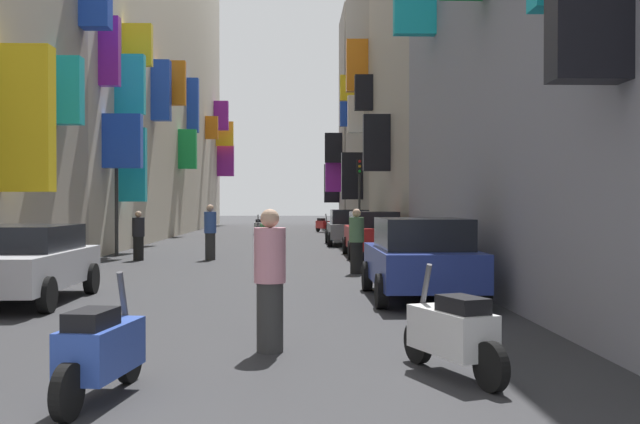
% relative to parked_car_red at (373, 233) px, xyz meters
% --- Properties ---
extents(ground_plane, '(140.00, 140.00, 0.00)m').
position_rel_parked_car_red_xyz_m(ground_plane, '(-3.98, 8.27, -0.79)').
color(ground_plane, '#2D2D30').
extents(building_left_mid_c, '(7.35, 27.73, 17.23)m').
position_rel_parked_car_red_xyz_m(building_left_mid_c, '(-11.97, 18.04, 7.83)').
color(building_left_mid_c, '#BCB29E').
rests_on(building_left_mid_c, ground).
extents(building_left_far, '(7.39, 6.36, 20.76)m').
position_rel_parked_car_red_xyz_m(building_left_far, '(-11.96, 35.09, 9.57)').
color(building_left_far, '#BCB29E').
rests_on(building_left_far, ground).
extents(building_right_mid_a, '(7.03, 13.02, 12.14)m').
position_rel_parked_car_red_xyz_m(building_right_mid_a, '(4.01, 5.38, 5.28)').
color(building_right_mid_a, '#9E9384').
rests_on(building_right_mid_a, ground).
extents(building_right_mid_b, '(7.14, 17.50, 16.95)m').
position_rel_parked_car_red_xyz_m(building_right_mid_b, '(4.01, 20.62, 7.68)').
color(building_right_mid_b, gray).
rests_on(building_right_mid_b, ground).
extents(building_right_far, '(7.35, 7.38, 16.73)m').
position_rel_parked_car_red_xyz_m(building_right_far, '(4.00, 34.59, 7.55)').
color(building_right_far, gray).
rests_on(building_right_far, ground).
extents(parked_car_red, '(1.83, 4.08, 1.51)m').
position_rel_parked_car_red_xyz_m(parked_car_red, '(0.00, 0.00, 0.00)').
color(parked_car_red, '#B21E1E').
rests_on(parked_car_red, ground).
extents(parked_car_blue, '(1.92, 3.91, 1.51)m').
position_rel_parked_car_red_xyz_m(parked_car_blue, '(-0.23, -10.88, -0.00)').
color(parked_car_blue, navy).
rests_on(parked_car_blue, ground).
extents(parked_car_grey, '(1.89, 3.90, 1.50)m').
position_rel_parked_car_red_xyz_m(parked_car_grey, '(-0.32, 7.00, -0.01)').
color(parked_car_grey, slate).
rests_on(parked_car_grey, ground).
extents(parked_car_silver, '(1.97, 3.99, 1.38)m').
position_rel_parked_car_red_xyz_m(parked_car_silver, '(-7.47, -11.10, -0.05)').
color(parked_car_silver, '#B7B7BC').
rests_on(parked_car_silver, ground).
extents(scooter_red, '(0.84, 1.84, 1.13)m').
position_rel_parked_car_red_xyz_m(scooter_red, '(-0.96, 20.70, -0.33)').
color(scooter_red, red).
rests_on(scooter_red, ground).
extents(scooter_blue, '(0.60, 1.82, 1.13)m').
position_rel_parked_car_red_xyz_m(scooter_blue, '(-4.30, -17.87, -0.33)').
color(scooter_blue, '#2D4CAD').
rests_on(scooter_blue, ground).
extents(scooter_white, '(0.80, 1.77, 1.13)m').
position_rel_parked_car_red_xyz_m(scooter_white, '(-0.93, -17.05, -0.33)').
color(scooter_white, silver).
rests_on(scooter_white, ground).
extents(scooter_green, '(0.65, 1.95, 1.13)m').
position_rel_parked_car_red_xyz_m(scooter_green, '(-4.15, 14.16, -0.33)').
color(scooter_green, '#287F3D').
rests_on(scooter_green, ground).
extents(scooter_silver, '(0.45, 1.87, 1.13)m').
position_rel_parked_car_red_xyz_m(scooter_silver, '(-4.70, 17.79, -0.33)').
color(scooter_silver, '#ADADB2').
rests_on(scooter_silver, ground).
extents(pedestrian_crossing, '(0.50, 0.50, 1.64)m').
position_rel_parked_car_red_xyz_m(pedestrian_crossing, '(-1.02, -5.82, 0.03)').
color(pedestrian_crossing, black).
rests_on(pedestrian_crossing, ground).
extents(pedestrian_near_left, '(0.44, 0.44, 1.72)m').
position_rel_parked_car_red_xyz_m(pedestrian_near_left, '(-2.85, -15.71, 0.07)').
color(pedestrian_near_left, '#343434').
rests_on(pedestrian_near_left, ground).
extents(pedestrian_near_right, '(0.49, 0.49, 1.54)m').
position_rel_parked_car_red_xyz_m(pedestrian_near_right, '(-7.44, -1.33, -0.03)').
color(pedestrian_near_right, black).
rests_on(pedestrian_near_right, ground).
extents(pedestrian_mid_street, '(0.49, 0.49, 1.74)m').
position_rel_parked_car_red_xyz_m(pedestrian_mid_street, '(-5.24, -1.16, 0.08)').
color(pedestrian_mid_street, '#2C2C2C').
rests_on(pedestrian_mid_street, ground).
extents(traffic_light_near_corner, '(0.26, 0.34, 4.01)m').
position_rel_parked_car_red_xyz_m(traffic_light_near_corner, '(0.65, 13.15, 1.96)').
color(traffic_light_near_corner, '#2D2D2D').
rests_on(traffic_light_near_corner, ground).
extents(traffic_light_far_corner, '(0.26, 0.34, 4.57)m').
position_rel_parked_car_red_xyz_m(traffic_light_far_corner, '(-8.62, 0.82, 2.30)').
color(traffic_light_far_corner, '#2D2D2D').
rests_on(traffic_light_far_corner, ground).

